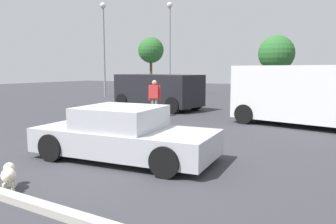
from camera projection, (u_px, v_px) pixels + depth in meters
ground_plane at (121, 159)px, 7.81m from camera, size 80.00×80.00×0.00m
sedan_foreground at (124, 135)px, 7.80m from camera, size 4.46×2.30×1.24m
dog at (9, 174)px, 5.84m from camera, size 0.52×0.46×0.44m
van_white at (304, 94)px, 12.32m from camera, size 5.22×2.94×2.25m
suv_dark at (158, 90)px, 17.52m from camera, size 4.94×2.75×1.83m
pedestrian at (155, 95)px, 14.78m from camera, size 0.56×0.32×1.63m
parking_curb at (10, 197)px, 5.36m from camera, size 9.65×0.20×0.12m
light_post_near at (170, 34)px, 26.48m from camera, size 0.44×0.44×7.37m
light_post_far at (104, 34)px, 24.94m from camera, size 0.44×0.44×7.04m
tree_back_left at (276, 54)px, 26.09m from camera, size 2.82×2.82×4.76m
tree_back_center at (151, 50)px, 36.82m from camera, size 2.86×2.86×5.65m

